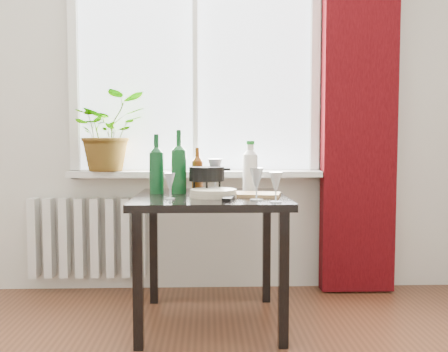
{
  "coord_description": "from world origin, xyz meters",
  "views": [
    {
      "loc": [
        0.08,
        -1.27,
        1.05
      ],
      "look_at": [
        0.18,
        1.55,
        0.85
      ],
      "focal_mm": 40.0,
      "sensor_mm": 36.0,
      "label": 1
    }
  ],
  "objects_px": {
    "wineglass_far_right": "(276,187)",
    "potted_plant": "(108,132)",
    "table": "(211,211)",
    "bottle_amber": "(197,169)",
    "wineglass_back_center": "(215,175)",
    "wine_bottle_right": "(179,161)",
    "fondue_pot": "(207,180)",
    "wine_bottle_left": "(156,163)",
    "plate_stack": "(213,193)",
    "cleaning_bottle": "(250,165)",
    "wineglass_front_left": "(170,186)",
    "wineglass_front_right": "(256,184)",
    "radiator": "(88,237)",
    "wineglass_back_left": "(179,178)",
    "cutting_board": "(252,194)",
    "tv_remote": "(228,198)"
  },
  "relations": [
    {
      "from": "table",
      "to": "cutting_board",
      "type": "bearing_deg",
      "value": -7.35
    },
    {
      "from": "fondue_pot",
      "to": "plate_stack",
      "type": "bearing_deg",
      "value": -74.49
    },
    {
      "from": "cleaning_bottle",
      "to": "wineglass_far_right",
      "type": "height_order",
      "value": "cleaning_bottle"
    },
    {
      "from": "tv_remote",
      "to": "cutting_board",
      "type": "distance_m",
      "value": 0.24
    },
    {
      "from": "wineglass_front_left",
      "to": "fondue_pot",
      "type": "bearing_deg",
      "value": 52.0
    },
    {
      "from": "cleaning_bottle",
      "to": "wineglass_back_center",
      "type": "relative_size",
      "value": 1.53
    },
    {
      "from": "cleaning_bottle",
      "to": "fondue_pot",
      "type": "relative_size",
      "value": 1.35
    },
    {
      "from": "table",
      "to": "wineglass_front_left",
      "type": "xyz_separation_m",
      "value": [
        -0.22,
        -0.18,
        0.16
      ]
    },
    {
      "from": "table",
      "to": "wineglass_back_left",
      "type": "distance_m",
      "value": 0.38
    },
    {
      "from": "wine_bottle_left",
      "to": "wineglass_back_center",
      "type": "bearing_deg",
      "value": 8.57
    },
    {
      "from": "table",
      "to": "wineglass_front_left",
      "type": "distance_m",
      "value": 0.32
    },
    {
      "from": "potted_plant",
      "to": "wineglass_front_right",
      "type": "bearing_deg",
      "value": -41.93
    },
    {
      "from": "cleaning_bottle",
      "to": "plate_stack",
      "type": "height_order",
      "value": "cleaning_bottle"
    },
    {
      "from": "plate_stack",
      "to": "radiator",
      "type": "bearing_deg",
      "value": 140.65
    },
    {
      "from": "wineglass_front_right",
      "to": "tv_remote",
      "type": "xyz_separation_m",
      "value": [
        -0.15,
        0.02,
        -0.08
      ]
    },
    {
      "from": "wineglass_back_left",
      "to": "potted_plant",
      "type": "bearing_deg",
      "value": 148.05
    },
    {
      "from": "cleaning_bottle",
      "to": "wineglass_front_right",
      "type": "relative_size",
      "value": 1.83
    },
    {
      "from": "wineglass_front_right",
      "to": "plate_stack",
      "type": "bearing_deg",
      "value": 143.54
    },
    {
      "from": "wineglass_far_right",
      "to": "potted_plant",
      "type": "bearing_deg",
      "value": 137.46
    },
    {
      "from": "wineglass_front_right",
      "to": "plate_stack",
      "type": "xyz_separation_m",
      "value": [
        -0.22,
        0.17,
        -0.07
      ]
    },
    {
      "from": "wine_bottle_right",
      "to": "fondue_pot",
      "type": "height_order",
      "value": "wine_bottle_right"
    },
    {
      "from": "wineglass_front_right",
      "to": "wineglass_front_left",
      "type": "height_order",
      "value": "wineglass_front_right"
    },
    {
      "from": "wineglass_far_right",
      "to": "wineglass_back_left",
      "type": "distance_m",
      "value": 0.81
    },
    {
      "from": "radiator",
      "to": "cutting_board",
      "type": "height_order",
      "value": "cutting_board"
    },
    {
      "from": "cleaning_bottle",
      "to": "wineglass_front_left",
      "type": "bearing_deg",
      "value": -139.37
    },
    {
      "from": "wine_bottle_right",
      "to": "wine_bottle_left",
      "type": "bearing_deg",
      "value": -176.56
    },
    {
      "from": "wine_bottle_right",
      "to": "wineglass_far_right",
      "type": "distance_m",
      "value": 0.7
    },
    {
      "from": "radiator",
      "to": "table",
      "type": "xyz_separation_m",
      "value": [
        0.85,
        -0.63,
        0.27
      ]
    },
    {
      "from": "cleaning_bottle",
      "to": "radiator",
      "type": "bearing_deg",
      "value": 159.54
    },
    {
      "from": "radiator",
      "to": "wineglass_front_left",
      "type": "xyz_separation_m",
      "value": [
        0.63,
        -0.81,
        0.43
      ]
    },
    {
      "from": "bottle_amber",
      "to": "cutting_board",
      "type": "bearing_deg",
      "value": -35.63
    },
    {
      "from": "tv_remote",
      "to": "radiator",
      "type": "bearing_deg",
      "value": 148.09
    },
    {
      "from": "wineglass_back_center",
      "to": "bottle_amber",
      "type": "bearing_deg",
      "value": 169.13
    },
    {
      "from": "plate_stack",
      "to": "bottle_amber",
      "type": "bearing_deg",
      "value": 108.85
    },
    {
      "from": "bottle_amber",
      "to": "wineglass_front_right",
      "type": "xyz_separation_m",
      "value": [
        0.32,
        -0.44,
        -0.05
      ]
    },
    {
      "from": "wineglass_front_left",
      "to": "plate_stack",
      "type": "height_order",
      "value": "wineglass_front_left"
    },
    {
      "from": "bottle_amber",
      "to": "cutting_board",
      "type": "height_order",
      "value": "bottle_amber"
    },
    {
      "from": "table",
      "to": "fondue_pot",
      "type": "xyz_separation_m",
      "value": [
        -0.02,
        0.08,
        0.17
      ]
    },
    {
      "from": "cutting_board",
      "to": "cleaning_bottle",
      "type": "bearing_deg",
      "value": 87.51
    },
    {
      "from": "cutting_board",
      "to": "wine_bottle_right",
      "type": "bearing_deg",
      "value": 159.28
    },
    {
      "from": "cutting_board",
      "to": "potted_plant",
      "type": "bearing_deg",
      "value": 146.14
    },
    {
      "from": "table",
      "to": "bottle_amber",
      "type": "bearing_deg",
      "value": 112.09
    },
    {
      "from": "wineglass_back_left",
      "to": "wineglass_front_left",
      "type": "bearing_deg",
      "value": -93.21
    },
    {
      "from": "radiator",
      "to": "cleaning_bottle",
      "type": "relative_size",
      "value": 2.5
    },
    {
      "from": "wine_bottle_left",
      "to": "plate_stack",
      "type": "bearing_deg",
      "value": -31.0
    },
    {
      "from": "radiator",
      "to": "potted_plant",
      "type": "xyz_separation_m",
      "value": [
        0.16,
        -0.04,
        0.73
      ]
    },
    {
      "from": "table",
      "to": "wine_bottle_right",
      "type": "distance_m",
      "value": 0.36
    },
    {
      "from": "table",
      "to": "wine_bottle_left",
      "type": "distance_m",
      "value": 0.44
    },
    {
      "from": "potted_plant",
      "to": "wineglass_far_right",
      "type": "distance_m",
      "value": 1.41
    },
    {
      "from": "potted_plant",
      "to": "cutting_board",
      "type": "height_order",
      "value": "potted_plant"
    }
  ]
}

